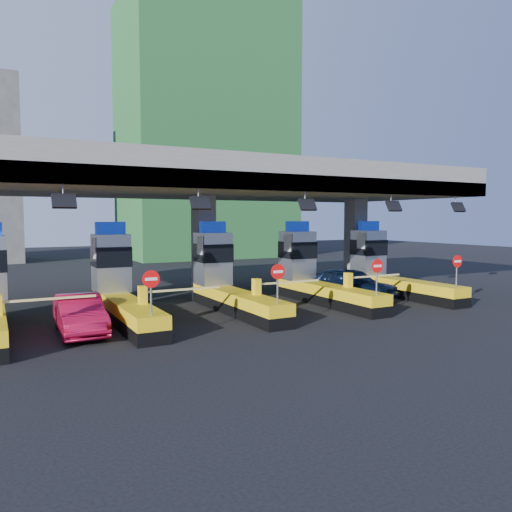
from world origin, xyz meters
name	(u,v)px	position (x,y,z in m)	size (l,w,h in m)	color
ground	(228,310)	(0.00, 0.00, 0.00)	(120.00, 120.00, 0.00)	black
toll_canopy	(204,183)	(0.00, 2.87, 6.13)	(28.00, 12.09, 7.00)	slate
toll_lane_left	(119,287)	(-5.00, 0.28, 1.40)	(4.43, 8.00, 4.16)	black
toll_lane_center	(226,280)	(0.00, 0.28, 1.40)	(4.43, 8.00, 4.16)	black
toll_lane_right	(313,274)	(5.00, 0.28, 1.40)	(4.43, 8.00, 4.16)	black
toll_lane_far_right	(386,270)	(10.00, 0.28, 1.40)	(4.43, 8.00, 4.16)	black
bg_building_scaffold	(206,132)	(12.00, 32.00, 14.00)	(18.00, 12.00, 28.00)	#1E5926
van	(350,284)	(6.92, -0.42, 0.86)	(2.02, 5.03, 1.71)	black
red_car	(80,315)	(-6.94, -1.86, 0.73)	(1.54, 4.42, 1.46)	#A80C2E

